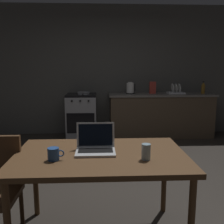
{
  "coord_description": "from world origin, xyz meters",
  "views": [
    {
      "loc": [
        -0.11,
        -2.83,
        1.44
      ],
      "look_at": [
        0.06,
        0.65,
        0.82
      ],
      "focal_mm": 40.69,
      "sensor_mm": 36.0,
      "label": 1
    }
  ],
  "objects_px": {
    "laptop": "(96,146)",
    "cereal_box": "(153,88)",
    "coffee_mug": "(54,154)",
    "stove_oven": "(82,116)",
    "bottle": "(203,88)",
    "drinking_glass": "(146,152)",
    "frying_pan": "(84,93)",
    "dining_table": "(101,162)",
    "electric_kettle": "(130,88)",
    "dish_rack": "(176,91)"
  },
  "relations": [
    {
      "from": "bottle",
      "to": "coffee_mug",
      "type": "distance_m",
      "value": 4.12
    },
    {
      "from": "electric_kettle",
      "to": "coffee_mug",
      "type": "relative_size",
      "value": 1.91
    },
    {
      "from": "frying_pan",
      "to": "coffee_mug",
      "type": "relative_size",
      "value": 3.51
    },
    {
      "from": "bottle",
      "to": "drinking_glass",
      "type": "distance_m",
      "value": 3.76
    },
    {
      "from": "laptop",
      "to": "coffee_mug",
      "type": "xyz_separation_m",
      "value": [
        -0.31,
        -0.18,
        0.0
      ]
    },
    {
      "from": "laptop",
      "to": "bottle",
      "type": "height_order",
      "value": "bottle"
    },
    {
      "from": "bottle",
      "to": "frying_pan",
      "type": "relative_size",
      "value": 0.58
    },
    {
      "from": "coffee_mug",
      "to": "dish_rack",
      "type": "distance_m",
      "value": 3.85
    },
    {
      "from": "laptop",
      "to": "cereal_box",
      "type": "distance_m",
      "value": 3.38
    },
    {
      "from": "dining_table",
      "to": "coffee_mug",
      "type": "distance_m",
      "value": 0.39
    },
    {
      "from": "dining_table",
      "to": "dish_rack",
      "type": "distance_m",
      "value": 3.58
    },
    {
      "from": "dining_table",
      "to": "coffee_mug",
      "type": "relative_size",
      "value": 11.07
    },
    {
      "from": "drinking_glass",
      "to": "cereal_box",
      "type": "distance_m",
      "value": 3.46
    },
    {
      "from": "frying_pan",
      "to": "coffee_mug",
      "type": "distance_m",
      "value": 3.31
    },
    {
      "from": "bottle",
      "to": "coffee_mug",
      "type": "bearing_deg",
      "value": -127.02
    },
    {
      "from": "dish_rack",
      "to": "stove_oven",
      "type": "bearing_deg",
      "value": -179.93
    },
    {
      "from": "laptop",
      "to": "cereal_box",
      "type": "height_order",
      "value": "cereal_box"
    },
    {
      "from": "electric_kettle",
      "to": "frying_pan",
      "type": "distance_m",
      "value": 0.96
    },
    {
      "from": "stove_oven",
      "to": "cereal_box",
      "type": "xyz_separation_m",
      "value": [
        1.47,
        0.02,
        0.57
      ]
    },
    {
      "from": "dish_rack",
      "to": "electric_kettle",
      "type": "bearing_deg",
      "value": 180.0
    },
    {
      "from": "laptop",
      "to": "cereal_box",
      "type": "xyz_separation_m",
      "value": [
        1.13,
        3.17,
        0.23
      ]
    },
    {
      "from": "electric_kettle",
      "to": "bottle",
      "type": "height_order",
      "value": "bottle"
    },
    {
      "from": "drinking_glass",
      "to": "cereal_box",
      "type": "height_order",
      "value": "cereal_box"
    },
    {
      "from": "laptop",
      "to": "bottle",
      "type": "xyz_separation_m",
      "value": [
        2.16,
        3.1,
        0.22
      ]
    },
    {
      "from": "electric_kettle",
      "to": "frying_pan",
      "type": "bearing_deg",
      "value": -178.32
    },
    {
      "from": "laptop",
      "to": "dining_table",
      "type": "bearing_deg",
      "value": -43.57
    },
    {
      "from": "dining_table",
      "to": "stove_oven",
      "type": "bearing_deg",
      "value": 96.71
    },
    {
      "from": "dining_table",
      "to": "cereal_box",
      "type": "xyz_separation_m",
      "value": [
        1.09,
        3.22,
        0.34
      ]
    },
    {
      "from": "stove_oven",
      "to": "drinking_glass",
      "type": "xyz_separation_m",
      "value": [
        0.72,
        -3.35,
        0.36
      ]
    },
    {
      "from": "stove_oven",
      "to": "cereal_box",
      "type": "distance_m",
      "value": 1.57
    },
    {
      "from": "laptop",
      "to": "frying_pan",
      "type": "xyz_separation_m",
      "value": [
        -0.29,
        3.12,
        0.13
      ]
    },
    {
      "from": "electric_kettle",
      "to": "stove_oven",
      "type": "bearing_deg",
      "value": -179.86
    },
    {
      "from": "dish_rack",
      "to": "dining_table",
      "type": "bearing_deg",
      "value": -116.15
    },
    {
      "from": "bottle",
      "to": "frying_pan",
      "type": "distance_m",
      "value": 2.45
    },
    {
      "from": "coffee_mug",
      "to": "drinking_glass",
      "type": "xyz_separation_m",
      "value": [
        0.69,
        -0.02,
        0.01
      ]
    },
    {
      "from": "dish_rack",
      "to": "coffee_mug",
      "type": "bearing_deg",
      "value": -120.0
    },
    {
      "from": "bottle",
      "to": "stove_oven",
      "type": "bearing_deg",
      "value": 178.91
    },
    {
      "from": "dining_table",
      "to": "cereal_box",
      "type": "relative_size",
      "value": 5.64
    },
    {
      "from": "dining_table",
      "to": "bottle",
      "type": "relative_size",
      "value": 5.45
    },
    {
      "from": "laptop",
      "to": "electric_kettle",
      "type": "relative_size",
      "value": 1.34
    },
    {
      "from": "cereal_box",
      "to": "dish_rack",
      "type": "height_order",
      "value": "cereal_box"
    },
    {
      "from": "dining_table",
      "to": "cereal_box",
      "type": "bearing_deg",
      "value": 71.32
    },
    {
      "from": "electric_kettle",
      "to": "dish_rack",
      "type": "xyz_separation_m",
      "value": [
        0.95,
        0.0,
        -0.07
      ]
    },
    {
      "from": "coffee_mug",
      "to": "dish_rack",
      "type": "relative_size",
      "value": 0.37
    },
    {
      "from": "cereal_box",
      "to": "dish_rack",
      "type": "xyz_separation_m",
      "value": [
        0.48,
        -0.02,
        -0.08
      ]
    },
    {
      "from": "electric_kettle",
      "to": "drinking_glass",
      "type": "relative_size",
      "value": 1.97
    },
    {
      "from": "laptop",
      "to": "coffee_mug",
      "type": "height_order",
      "value": "laptop"
    },
    {
      "from": "coffee_mug",
      "to": "stove_oven",
      "type": "bearing_deg",
      "value": 90.45
    },
    {
      "from": "stove_oven",
      "to": "laptop",
      "type": "distance_m",
      "value": 3.19
    },
    {
      "from": "dish_rack",
      "to": "laptop",
      "type": "bearing_deg",
      "value": -117.1
    }
  ]
}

